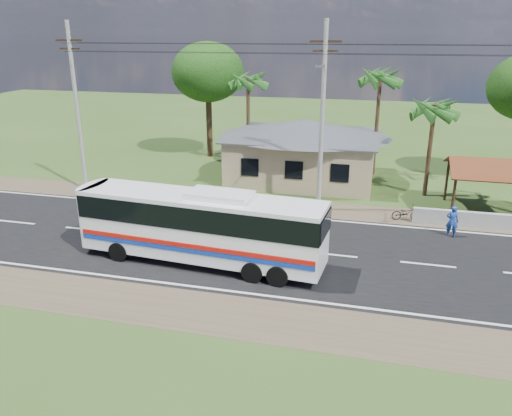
{
  "coord_description": "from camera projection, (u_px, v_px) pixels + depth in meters",
  "views": [
    {
      "loc": [
        6.37,
        -22.43,
        10.3
      ],
      "look_at": [
        0.44,
        1.0,
        1.74
      ],
      "focal_mm": 35.0,
      "sensor_mm": 36.0,
      "label": 1
    }
  ],
  "objects": [
    {
      "name": "palm_near",
      "position": [
        434.0,
        109.0,
        31.35
      ],
      "size": [
        2.8,
        2.8,
        6.7
      ],
      "color": "#47301E",
      "rests_on": "ground"
    },
    {
      "name": "ground",
      "position": [
        243.0,
        246.0,
        25.41
      ],
      "size": [
        120.0,
        120.0,
        0.0
      ],
      "primitive_type": "plane",
      "color": "#2C491A",
      "rests_on": "ground"
    },
    {
      "name": "road",
      "position": [
        243.0,
        246.0,
        25.4
      ],
      "size": [
        120.0,
        16.0,
        0.03
      ],
      "color": "black",
      "rests_on": "ground"
    },
    {
      "name": "tree_behind_house",
      "position": [
        208.0,
        72.0,
        41.33
      ],
      "size": [
        6.0,
        6.0,
        9.61
      ],
      "color": "#47301E",
      "rests_on": "ground"
    },
    {
      "name": "palm_mid",
      "position": [
        380.0,
        78.0,
        35.79
      ],
      "size": [
        2.8,
        2.8,
        8.2
      ],
      "color": "#47301E",
      "rests_on": "ground"
    },
    {
      "name": "concrete_barrier",
      "position": [
        478.0,
        220.0,
        27.6
      ],
      "size": [
        7.0,
        0.3,
        0.9
      ],
      "primitive_type": "cube",
      "color": "#9E9E99",
      "rests_on": "ground"
    },
    {
      "name": "coach_bus",
      "position": [
        201.0,
        222.0,
        22.91
      ],
      "size": [
        11.71,
        3.34,
        3.59
      ],
      "rotation": [
        0.0,
        0.0,
        -0.08
      ],
      "color": "white",
      "rests_on": "ground"
    },
    {
      "name": "palm_far",
      "position": [
        248.0,
        81.0,
        38.72
      ],
      "size": [
        2.8,
        2.8,
        7.7
      ],
      "color": "#47301E",
      "rests_on": "ground"
    },
    {
      "name": "waiting_shed",
      "position": [
        494.0,
        168.0,
        29.26
      ],
      "size": [
        5.2,
        4.48,
        3.35
      ],
      "color": "#332112",
      "rests_on": "ground"
    },
    {
      "name": "person",
      "position": [
        452.0,
        221.0,
        26.27
      ],
      "size": [
        0.69,
        0.5,
        1.73
      ],
      "primitive_type": "imported",
      "rotation": [
        0.0,
        0.0,
        2.99
      ],
      "color": "navy",
      "rests_on": "ground"
    },
    {
      "name": "motorcycle",
      "position": [
        406.0,
        213.0,
        28.78
      ],
      "size": [
        1.74,
        0.99,
        0.87
      ],
      "primitive_type": "imported",
      "rotation": [
        0.0,
        0.0,
        1.84
      ],
      "color": "black",
      "rests_on": "ground"
    },
    {
      "name": "utility_poles",
      "position": [
        317.0,
        115.0,
        28.79
      ],
      "size": [
        32.8,
        2.22,
        11.0
      ],
      "color": "#9E9E99",
      "rests_on": "ground"
    },
    {
      "name": "house",
      "position": [
        304.0,
        144.0,
        36.17
      ],
      "size": [
        12.4,
        10.0,
        5.0
      ],
      "color": "tan",
      "rests_on": "ground"
    }
  ]
}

